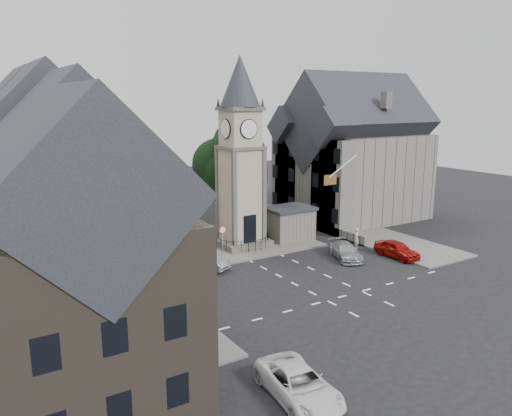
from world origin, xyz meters
TOP-DOWN VIEW (x-y plane):
  - ground at (0.00, 0.00)m, footprint 120.00×120.00m
  - pavement_west at (-12.50, 6.00)m, footprint 6.00×30.00m
  - pavement_east at (12.00, 8.00)m, footprint 6.00×26.00m
  - central_island at (1.50, 8.00)m, footprint 10.00×8.00m
  - road_markings at (0.00, -5.50)m, footprint 20.00×8.00m
  - clock_tower at (0.00, 7.99)m, footprint 4.86×4.86m
  - stone_shelter at (4.80, 7.50)m, footprint 4.30×3.30m
  - town_tree at (2.00, 13.00)m, footprint 7.20×7.20m
  - warning_sign_post at (-3.20, 5.43)m, footprint 0.70×0.19m
  - terrace_pink at (-15.50, 16.00)m, footprint 8.10×7.60m
  - terrace_cream at (-15.50, 8.00)m, footprint 8.10×7.60m
  - terrace_tudor at (-15.50, 0.00)m, footprint 8.10×7.60m
  - building_sw_stone at (-17.00, -9.00)m, footprint 8.60×7.60m
  - backdrop_west at (-12.00, 28.00)m, footprint 20.00×10.00m
  - east_building at (15.59, 11.00)m, footprint 14.40×11.40m
  - east_boundary_wall at (9.20, 10.00)m, footprint 0.40×16.00m
  - flagpole at (8.00, 4.00)m, footprint 3.68×0.10m
  - car_west_blue at (-11.50, -4.98)m, footprint 3.74×1.84m
  - car_west_silver at (-11.50, -0.83)m, footprint 3.68×3.43m
  - car_west_grey at (-8.56, 3.42)m, footprint 5.78×5.56m
  - car_island_silver at (-5.50, 4.50)m, footprint 3.36×4.57m
  - car_island_east at (5.41, 0.50)m, footprint 3.21×4.67m
  - car_east_red at (9.19, -1.53)m, footprint 1.64×4.04m
  - van_sw_white at (-9.50, -13.17)m, footprint 2.81×5.15m
  - pedestrian at (8.00, 2.00)m, footprint 0.80×0.78m

SIDE VIEW (x-z plane):
  - ground at x=0.00m, z-range 0.00..0.00m
  - road_markings at x=0.00m, z-range 0.00..0.01m
  - pavement_west at x=-12.50m, z-range 0.00..0.14m
  - pavement_east at x=12.00m, z-range 0.00..0.14m
  - central_island at x=1.50m, z-range 0.00..0.16m
  - east_boundary_wall at x=9.20m, z-range 0.00..0.90m
  - car_west_blue at x=-11.50m, z-range 0.00..1.23m
  - car_west_silver at x=-11.50m, z-range 0.00..1.23m
  - car_island_east at x=5.41m, z-range 0.00..1.26m
  - van_sw_white at x=-9.50m, z-range 0.00..1.37m
  - car_east_red at x=9.19m, z-range 0.00..1.38m
  - car_island_silver at x=-5.50m, z-range 0.00..1.44m
  - car_west_grey at x=-8.56m, z-range 0.00..1.53m
  - pedestrian at x=8.00m, z-range 0.00..1.86m
  - stone_shelter at x=4.80m, z-range 0.01..3.09m
  - warning_sign_post at x=-3.20m, z-range 0.60..3.45m
  - backdrop_west at x=-12.00m, z-range 0.00..8.00m
  - building_sw_stone at x=-17.00m, z-range 0.15..10.55m
  - terrace_tudor at x=-15.50m, z-range 0.19..12.19m
  - east_building at x=15.59m, z-range -0.04..12.56m
  - terrace_pink at x=-15.50m, z-range 0.18..12.98m
  - terrace_cream at x=-15.50m, z-range 0.18..12.98m
  - town_tree at x=2.00m, z-range 1.57..12.37m
  - flagpole at x=8.00m, z-range 5.63..8.37m
  - clock_tower at x=0.00m, z-range 0.00..16.25m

